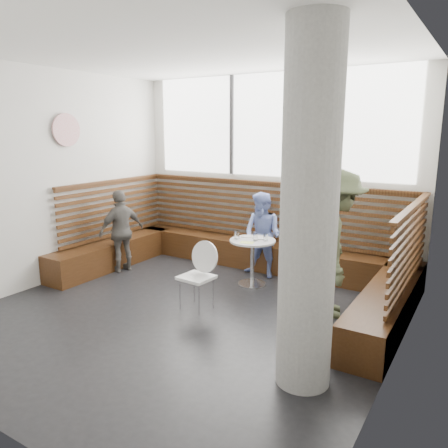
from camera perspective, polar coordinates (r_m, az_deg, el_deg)
The scene contains 15 objects.
room at distance 5.25m, azimuth -5.74°, elevation 4.47°, with size 5.00×5.00×3.20m.
booth at distance 6.95m, azimuth 3.36°, elevation -3.63°, with size 5.00×2.50×1.44m.
concrete_column at distance 3.82m, azimuth 11.05°, elevation 1.39°, with size 0.50×0.50×3.20m, color gray.
wall_art at distance 7.22m, azimuth -19.91°, elevation 11.48°, with size 0.50×0.50×0.03m, color white.
cafe_table at distance 6.55m, azimuth 3.73°, elevation -3.76°, with size 0.68×0.68×0.70m.
cafe_chair at distance 5.73m, azimuth -3.24°, elevation -6.00°, with size 0.42×0.41×0.88m.
adult_man at distance 5.58m, azimuth 14.46°, elevation -2.53°, with size 1.19×0.68×1.84m, color #4A5538.
child_back at distance 6.91m, azimuth 5.05°, elevation -1.46°, with size 0.66×0.51×1.35m, color #8095DF.
child_left at distance 7.36m, azimuth -13.23°, elevation -0.88°, with size 0.79×0.33×1.35m, color #5D5A55.
plate_near at distance 6.67m, azimuth 3.02°, elevation -1.63°, with size 0.18×0.18×0.01m, color white.
plate_far at distance 6.59m, azimuth 4.63°, elevation -1.82°, with size 0.21×0.21×0.01m, color white.
glass_left at distance 6.53m, azimuth 1.71°, elevation -1.44°, with size 0.08×0.08×0.12m, color white.
glass_mid at distance 6.44m, azimuth 4.12°, elevation -1.73°, with size 0.07×0.07×0.11m, color white.
glass_right at distance 6.44m, azimuth 5.46°, elevation -1.76°, with size 0.07×0.07×0.10m, color white.
menu_card at distance 6.33m, azimuth 3.01°, elevation -2.43°, with size 0.20×0.14×0.00m, color #A5C64C.
Camera 1 is at (3.16, -4.12, 2.30)m, focal length 35.00 mm.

